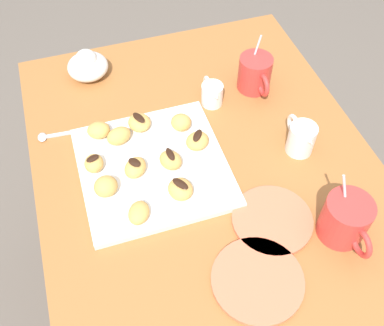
# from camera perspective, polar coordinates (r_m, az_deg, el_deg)

# --- Properties ---
(ground_plane) EXTENTS (8.00, 8.00, 0.00)m
(ground_plane) POSITION_cam_1_polar(r_m,az_deg,el_deg) (1.60, 1.40, -16.67)
(ground_plane) COLOR #665B51
(dining_table) EXTENTS (0.99, 0.73, 0.72)m
(dining_table) POSITION_cam_1_polar(r_m,az_deg,el_deg) (1.08, 2.00, -5.41)
(dining_table) COLOR #A36633
(dining_table) RESTS_ON ground_plane
(pastry_plate_square) EXTENTS (0.31, 0.31, 0.02)m
(pastry_plate_square) POSITION_cam_1_polar(r_m,az_deg,el_deg) (0.97, -4.96, -0.52)
(pastry_plate_square) COLOR white
(pastry_plate_square) RESTS_ON dining_table
(coffee_mug_red_left) EXTENTS (0.12, 0.08, 0.14)m
(coffee_mug_red_left) POSITION_cam_1_polar(r_m,az_deg,el_deg) (1.13, 8.04, 11.30)
(coffee_mug_red_left) COLOR red
(coffee_mug_red_left) RESTS_ON dining_table
(coffee_mug_red_right) EXTENTS (0.13, 0.09, 0.14)m
(coffee_mug_red_right) POSITION_cam_1_polar(r_m,az_deg,el_deg) (0.89, 18.99, -6.72)
(coffee_mug_red_right) COLOR red
(coffee_mug_red_right) RESTS_ON dining_table
(cream_pitcher_white) EXTENTS (0.10, 0.06, 0.07)m
(cream_pitcher_white) POSITION_cam_1_polar(r_m,az_deg,el_deg) (1.01, 13.70, 3.21)
(cream_pitcher_white) COLOR white
(cream_pitcher_white) RESTS_ON dining_table
(ice_cream_bowl) EXTENTS (0.10, 0.10, 0.08)m
(ice_cream_bowl) POSITION_cam_1_polar(r_m,az_deg,el_deg) (1.19, -13.14, 12.02)
(ice_cream_bowl) COLOR white
(ice_cream_bowl) RESTS_ON dining_table
(chocolate_sauce_pitcher) EXTENTS (0.09, 0.05, 0.06)m
(chocolate_sauce_pitcher) POSITION_cam_1_polar(r_m,az_deg,el_deg) (1.09, 2.55, 8.87)
(chocolate_sauce_pitcher) COLOR white
(chocolate_sauce_pitcher) RESTS_ON dining_table
(saucer_coral_left) EXTENTS (0.17, 0.17, 0.01)m
(saucer_coral_left) POSITION_cam_1_polar(r_m,az_deg,el_deg) (0.84, 8.11, -14.57)
(saucer_coral_left) COLOR #E5704C
(saucer_coral_left) RESTS_ON dining_table
(saucer_coral_right) EXTENTS (0.16, 0.16, 0.01)m
(saucer_coral_right) POSITION_cam_1_polar(r_m,az_deg,el_deg) (0.91, 10.16, -7.13)
(saucer_coral_right) COLOR #E5704C
(saucer_coral_right) RESTS_ON dining_table
(loose_spoon_near_saucer) EXTENTS (0.03, 0.16, 0.01)m
(loose_spoon_near_saucer) POSITION_cam_1_polar(r_m,az_deg,el_deg) (1.07, -16.00, 3.61)
(loose_spoon_near_saucer) COLOR silver
(loose_spoon_near_saucer) RESTS_ON dining_table
(beignet_0) EXTENTS (0.05, 0.06, 0.03)m
(beignet_0) POSITION_cam_1_polar(r_m,az_deg,el_deg) (1.02, -11.77, 4.10)
(beignet_0) COLOR #DBA351
(beignet_0) RESTS_ON pastry_plate_square
(beignet_1) EXTENTS (0.05, 0.05, 0.03)m
(beignet_1) POSITION_cam_1_polar(r_m,az_deg,el_deg) (0.96, -12.35, -0.04)
(beignet_1) COLOR #DBA351
(beignet_1) RESTS_ON pastry_plate_square
(chocolate_drizzle_1) EXTENTS (0.03, 0.03, 0.00)m
(chocolate_drizzle_1) POSITION_cam_1_polar(r_m,az_deg,el_deg) (0.95, -12.52, 0.58)
(chocolate_drizzle_1) COLOR black
(chocolate_drizzle_1) RESTS_ON beignet_1
(beignet_2) EXTENTS (0.06, 0.06, 0.04)m
(beignet_2) POSITION_cam_1_polar(r_m,az_deg,el_deg) (0.92, -10.87, -3.07)
(beignet_2) COLOR #DBA351
(beignet_2) RESTS_ON pastry_plate_square
(beignet_3) EXTENTS (0.07, 0.07, 0.03)m
(beignet_3) POSITION_cam_1_polar(r_m,az_deg,el_deg) (0.94, -7.22, -0.58)
(beignet_3) COLOR #DBA351
(beignet_3) RESTS_ON pastry_plate_square
(chocolate_drizzle_3) EXTENTS (0.04, 0.03, 0.00)m
(chocolate_drizzle_3) POSITION_cam_1_polar(r_m,az_deg,el_deg) (0.93, -7.32, 0.08)
(chocolate_drizzle_3) COLOR black
(chocolate_drizzle_3) RESTS_ON beignet_3
(beignet_4) EXTENTS (0.06, 0.06, 0.04)m
(beignet_4) POSITION_cam_1_polar(r_m,az_deg,el_deg) (1.02, -1.40, 5.20)
(beignet_4) COLOR #DBA351
(beignet_4) RESTS_ON pastry_plate_square
(beignet_5) EXTENTS (0.07, 0.07, 0.03)m
(beignet_5) POSITION_cam_1_polar(r_m,az_deg,el_deg) (0.98, 0.69, 2.82)
(beignet_5) COLOR #DBA351
(beignet_5) RESTS_ON pastry_plate_square
(chocolate_drizzle_5) EXTENTS (0.04, 0.04, 0.00)m
(chocolate_drizzle_5) POSITION_cam_1_polar(r_m,az_deg,el_deg) (0.97, 0.70, 3.52)
(chocolate_drizzle_5) COLOR black
(chocolate_drizzle_5) RESTS_ON beignet_5
(beignet_6) EXTENTS (0.06, 0.07, 0.04)m
(beignet_6) POSITION_cam_1_polar(r_m,az_deg,el_deg) (1.00, -9.28, 3.43)
(beignet_6) COLOR #DBA351
(beignet_6) RESTS_ON pastry_plate_square
(beignet_7) EXTENTS (0.06, 0.06, 0.03)m
(beignet_7) POSITION_cam_1_polar(r_m,az_deg,el_deg) (1.03, -6.70, 5.14)
(beignet_7) COLOR #DBA351
(beignet_7) RESTS_ON pastry_plate_square
(chocolate_drizzle_7) EXTENTS (0.04, 0.03, 0.00)m
(chocolate_drizzle_7) POSITION_cam_1_polar(r_m,az_deg,el_deg) (1.02, -6.78, 5.75)
(chocolate_drizzle_7) COLOR black
(chocolate_drizzle_7) RESTS_ON beignet_7
(beignet_8) EXTENTS (0.07, 0.06, 0.04)m
(beignet_8) POSITION_cam_1_polar(r_m,az_deg,el_deg) (0.94, -2.74, 0.36)
(beignet_8) COLOR #DBA351
(beignet_8) RESTS_ON pastry_plate_square
(chocolate_drizzle_8) EXTENTS (0.04, 0.02, 0.00)m
(chocolate_drizzle_8) POSITION_cam_1_polar(r_m,az_deg,el_deg) (0.93, -2.79, 1.13)
(chocolate_drizzle_8) COLOR black
(chocolate_drizzle_8) RESTS_ON beignet_8
(beignet_9) EXTENTS (0.07, 0.06, 0.03)m
(beignet_9) POSITION_cam_1_polar(r_m,az_deg,el_deg) (0.88, -6.77, -6.30)
(beignet_9) COLOR #DBA351
(beignet_9) RESTS_ON pastry_plate_square
(beignet_10) EXTENTS (0.07, 0.06, 0.03)m
(beignet_10) POSITION_cam_1_polar(r_m,az_deg,el_deg) (0.90, -1.47, -3.35)
(beignet_10) COLOR #DBA351
(beignet_10) RESTS_ON pastry_plate_square
(chocolate_drizzle_10) EXTENTS (0.04, 0.03, 0.00)m
(chocolate_drizzle_10) POSITION_cam_1_polar(r_m,az_deg,el_deg) (0.88, -1.50, -2.66)
(chocolate_drizzle_10) COLOR black
(chocolate_drizzle_10) RESTS_ON beignet_10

